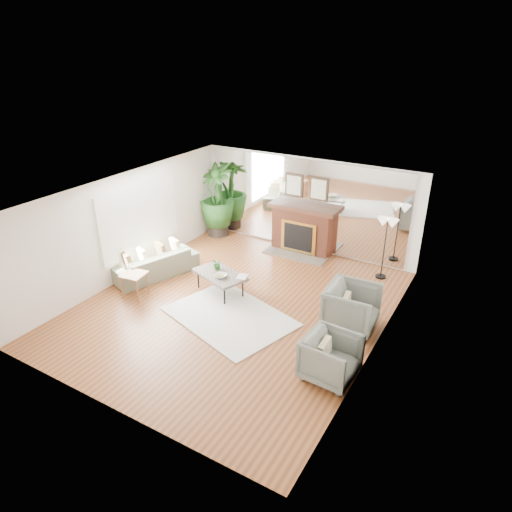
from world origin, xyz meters
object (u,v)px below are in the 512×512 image
Objects in this scene: coffee_table at (220,275)px; sofa at (155,264)px; side_table at (134,277)px; potted_ficus at (217,198)px; fireplace at (302,229)px; floor_lamp at (387,228)px; armchair_front at (331,358)px; armchair_back at (352,307)px.

coffee_table is 1.83m from sofa.
sofa is at bearing -177.45° from coffee_table.
side_table is 0.27× the size of potted_ficus.
fireplace reaches higher than sofa.
sofa reaches higher than coffee_table.
floor_lamp is at bearing -2.57° from potted_ficus.
potted_ficus reaches higher than coffee_table.
floor_lamp reaches higher than armchair_front.
potted_ficus is (-2.60, -0.16, 0.46)m from fireplace.
fireplace is 1.00× the size of sofa.
potted_ficus reaches higher than armchair_front.
armchair_back reaches higher than armchair_front.
fireplace reaches higher than floor_lamp.
fireplace is at bearing 3.50° from potted_ficus.
potted_ficus is (-5.20, 4.21, 0.72)m from armchair_front.
armchair_front is 6.73m from potted_ficus.
side_table is (-4.75, 0.35, 0.07)m from armchair_front.
sofa is at bearing -150.99° from floor_lamp.
armchair_back is (2.39, -2.76, -0.21)m from fireplace.
sofa is 1.35× the size of floor_lamp.
coffee_table is at bearing 69.59° from armchair_front.
side_table is 3.94m from potted_ficus.
floor_lamp is at bearing 41.12° from coffee_table.
potted_ficus is 1.39× the size of floor_lamp.
potted_ficus is (-4.99, 2.60, 0.67)m from armchair_back.
sofa reaches higher than side_table.
fireplace is 3.68× the size of side_table.
potted_ficus is at bearing 59.51° from armchair_back.
fireplace is 1.36× the size of floor_lamp.
armchair_back is 2.52m from floor_lamp.
sofa is 4.84m from armchair_back.
sofa is (-2.45, -3.02, -0.36)m from fireplace.
fireplace is 0.98× the size of potted_ficus.
coffee_table is at bearing 111.60° from sofa.
floor_lamp reaches higher than side_table.
fireplace is 2.07× the size of armchair_back.
side_table is at bearing -118.19° from fireplace.
coffee_table is 3.48m from potted_ficus.
sofa is 5.23m from armchair_front.
potted_ficus is at bearing 125.45° from coffee_table.
armchair_front is at bearing -4.17° from side_table.
sofa is 0.98× the size of potted_ficus.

